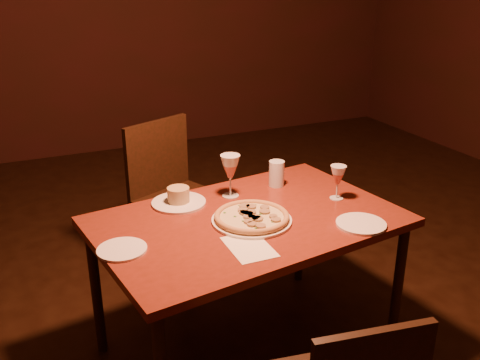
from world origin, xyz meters
name	(u,v)px	position (x,y,z in m)	size (l,w,h in m)	color
dining_table	(248,230)	(-0.16, 0.20, 0.63)	(1.39, 1.00, 0.69)	maroon
chair_far	(174,192)	(-0.24, 1.01, 0.51)	(0.57, 0.57, 0.90)	black
pizza_plate	(252,217)	(-0.16, 0.16, 0.71)	(0.34, 0.34, 0.04)	white
ramekin_saucer	(179,199)	(-0.39, 0.46, 0.71)	(0.25, 0.25, 0.08)	white
wine_glass_far	(230,176)	(-0.14, 0.45, 0.79)	(0.09, 0.09, 0.20)	#AF5549
wine_glass_right	(337,182)	(0.30, 0.22, 0.77)	(0.07, 0.07, 0.16)	#AF5549
water_tumbler	(277,173)	(0.12, 0.47, 0.75)	(0.08, 0.08, 0.13)	silver
side_plate_left	(122,249)	(-0.72, 0.13, 0.69)	(0.19, 0.19, 0.01)	white
side_plate_near	(361,224)	(0.24, -0.06, 0.69)	(0.21, 0.21, 0.01)	white
menu_card	(249,247)	(-0.27, -0.04, 0.69)	(0.16, 0.23, 0.00)	white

